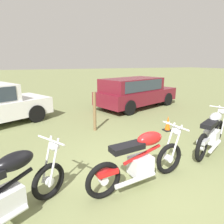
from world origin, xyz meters
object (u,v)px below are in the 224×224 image
(motorcycle_black, at_px, (6,192))
(fence_post_wooden, at_px, (95,112))
(motorcycle_silver, at_px, (212,132))
(traffic_cone, at_px, (168,124))
(motorcycle_red, at_px, (141,159))
(car_burgundy, at_px, (135,91))

(motorcycle_black, xyz_separation_m, fence_post_wooden, (2.28, 3.16, 0.13))
(motorcycle_silver, xyz_separation_m, traffic_cone, (-0.03, 1.62, -0.26))
(motorcycle_red, bearing_deg, fence_post_wooden, 80.45)
(motorcycle_silver, bearing_deg, motorcycle_red, 166.99)
(traffic_cone, bearing_deg, motorcycle_silver, -89.02)
(traffic_cone, bearing_deg, fence_post_wooden, 156.11)
(motorcycle_red, bearing_deg, motorcycle_black, 175.36)
(motorcycle_silver, relative_size, car_burgundy, 0.41)
(motorcycle_silver, bearing_deg, fence_post_wooden, 105.18)
(motorcycle_silver, xyz_separation_m, car_burgundy, (0.63, 4.96, 0.35))
(motorcycle_black, relative_size, fence_post_wooden, 1.39)
(motorcycle_red, distance_m, fence_post_wooden, 3.09)
(motorcycle_black, relative_size, car_burgundy, 0.38)
(fence_post_wooden, bearing_deg, motorcycle_silver, -49.64)
(motorcycle_silver, distance_m, car_burgundy, 5.01)
(motorcycle_silver, bearing_deg, car_burgundy, 57.60)
(motorcycle_black, bearing_deg, fence_post_wooden, 23.66)
(car_burgundy, bearing_deg, fence_post_wooden, -158.54)
(car_burgundy, relative_size, traffic_cone, 9.39)
(motorcycle_red, height_order, traffic_cone, motorcycle_red)
(car_burgundy, height_order, traffic_cone, car_burgundy)
(motorcycle_silver, distance_m, fence_post_wooden, 3.39)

